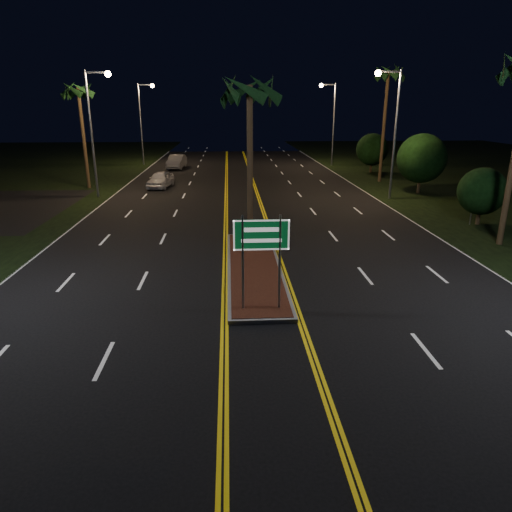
{
  "coord_description": "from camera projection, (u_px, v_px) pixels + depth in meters",
  "views": [
    {
      "loc": [
        -1.0,
        -11.16,
        6.61
      ],
      "look_at": [
        -0.15,
        3.09,
        1.9
      ],
      "focal_mm": 32.0,
      "sensor_mm": 36.0,
      "label": 1
    }
  ],
  "objects": [
    {
      "name": "median_island",
      "position": [
        254.0,
        268.0,
        19.32
      ],
      "size": [
        2.25,
        10.25,
        0.17
      ],
      "color": "gray",
      "rests_on": "ground"
    },
    {
      "name": "highway_sign",
      "position": [
        261.0,
        244.0,
        14.61
      ],
      "size": [
        1.8,
        0.08,
        3.2
      ],
      "color": "gray",
      "rests_on": "ground"
    },
    {
      "name": "streetlight_left_far",
      "position": [
        143.0,
        115.0,
        52.05
      ],
      "size": [
        1.91,
        0.44,
        9.0
      ],
      "color": "gray",
      "rests_on": "ground"
    },
    {
      "name": "palm_right_far",
      "position": [
        388.0,
        75.0,
        39.0
      ],
      "size": [
        2.4,
        2.4,
        10.3
      ],
      "color": "#382819",
      "rests_on": "ground"
    },
    {
      "name": "ground",
      "position": [
        268.0,
        355.0,
        12.71
      ],
      "size": [
        120.0,
        120.0,
        0.0
      ],
      "primitive_type": "plane",
      "color": "black",
      "rests_on": "ground"
    },
    {
      "name": "car_far",
      "position": [
        177.0,
        161.0,
        50.37
      ],
      "size": [
        2.66,
        5.3,
        1.71
      ],
      "primitive_type": "imported",
      "rotation": [
        0.0,
        0.0,
        -0.09
      ],
      "color": "#9A9BA3",
      "rests_on": "ground"
    },
    {
      "name": "car_near",
      "position": [
        160.0,
        178.0,
        38.57
      ],
      "size": [
        2.76,
        4.98,
        1.57
      ],
      "primitive_type": "imported",
      "rotation": [
        0.0,
        0.0,
        -0.16
      ],
      "color": "silver",
      "rests_on": "ground"
    },
    {
      "name": "streetlight_right_mid",
      "position": [
        391.0,
        120.0,
        32.39
      ],
      "size": [
        1.91,
        0.44,
        9.0
      ],
      "color": "gray",
      "rests_on": "ground"
    },
    {
      "name": "palm_left_far",
      "position": [
        78.0,
        91.0,
        36.1
      ],
      "size": [
        2.4,
        2.4,
        8.8
      ],
      "color": "#382819",
      "rests_on": "ground"
    },
    {
      "name": "streetlight_right_far",
      "position": [
        331.0,
        115.0,
        51.35
      ],
      "size": [
        1.91,
        0.44,
        9.0
      ],
      "color": "gray",
      "rests_on": "ground"
    },
    {
      "name": "shrub_far",
      "position": [
        372.0,
        149.0,
        46.88
      ],
      "size": [
        3.24,
        3.24,
        3.96
      ],
      "color": "#382819",
      "rests_on": "ground"
    },
    {
      "name": "streetlight_left_mid",
      "position": [
        95.0,
        120.0,
        33.09
      ],
      "size": [
        1.91,
        0.44,
        9.0
      ],
      "color": "gray",
      "rests_on": "ground"
    },
    {
      "name": "shrub_near",
      "position": [
        482.0,
        191.0,
        26.13
      ],
      "size": [
        2.7,
        2.7,
        3.3
      ],
      "color": "#382819",
      "rests_on": "ground"
    },
    {
      "name": "warning_sign",
      "position": [
        473.0,
        199.0,
        26.15
      ],
      "size": [
        0.98,
        0.1,
        2.33
      ],
      "rotation": [
        0.0,
        0.0,
        0.07
      ],
      "color": "gray",
      "rests_on": "ground"
    },
    {
      "name": "palm_median",
      "position": [
        250.0,
        90.0,
        20.38
      ],
      "size": [
        2.4,
        2.4,
        8.3
      ],
      "color": "#382819",
      "rests_on": "ground"
    },
    {
      "name": "shrub_mid",
      "position": [
        422.0,
        158.0,
        35.4
      ],
      "size": [
        3.78,
        3.78,
        4.62
      ],
      "color": "#382819",
      "rests_on": "ground"
    }
  ]
}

